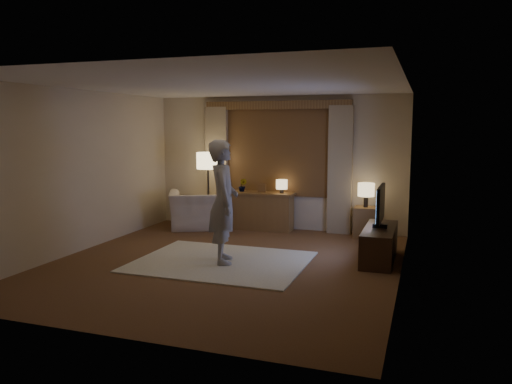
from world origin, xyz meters
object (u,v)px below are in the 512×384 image
at_px(tv_stand, 379,244).
at_px(person, 223,202).
at_px(side_table, 365,222).
at_px(armchair, 199,210).
at_px(sideboard, 262,212).

height_order(tv_stand, person, person).
relative_size(side_table, person, 0.31).
bearing_deg(armchair, person, 97.76).
xyz_separation_m(armchair, side_table, (3.23, 0.22, -0.09)).
xyz_separation_m(armchair, person, (1.46, -2.22, 0.56)).
bearing_deg(armchair, tv_stand, 134.82).
relative_size(armchair, side_table, 2.03).
xyz_separation_m(side_table, person, (-1.77, -2.44, 0.64)).
xyz_separation_m(armchair, tv_stand, (3.62, -1.29, -0.12)).
xyz_separation_m(sideboard, armchair, (-1.23, -0.27, 0.02)).
relative_size(tv_stand, person, 0.77).
bearing_deg(sideboard, tv_stand, -33.19).
bearing_deg(person, armchair, 9.82).
distance_m(side_table, person, 3.08).
xyz_separation_m(sideboard, tv_stand, (2.39, -1.56, -0.10)).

